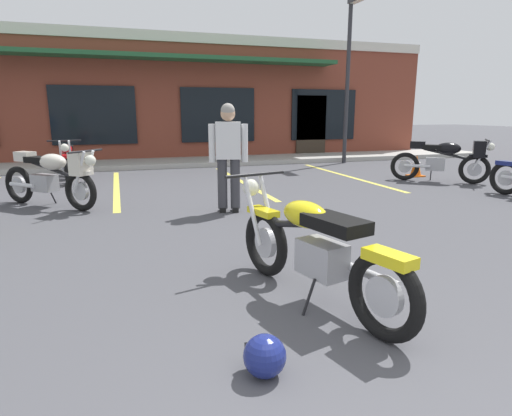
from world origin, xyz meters
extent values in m
plane|color=#47474C|center=(0.00, 3.89, 0.00)|extent=(80.00, 80.00, 0.00)
cube|color=#A8A59E|center=(0.00, 12.08, 0.07)|extent=(22.00, 1.80, 0.14)
cube|color=brown|center=(0.00, 15.78, 1.96)|extent=(18.73, 5.65, 3.91)
cube|color=beige|center=(0.00, 12.92, 3.76)|extent=(18.73, 0.06, 0.30)
cube|color=black|center=(-1.87, 12.91, 1.45)|extent=(2.40, 0.06, 1.70)
cube|color=black|center=(1.87, 12.91, 1.45)|extent=(2.40, 0.06, 1.70)
cube|color=black|center=(5.62, 12.91, 1.45)|extent=(2.40, 0.06, 1.70)
cube|color=#33281E|center=(5.15, 12.91, 1.05)|extent=(1.10, 0.06, 2.10)
cube|color=#235933|center=(0.00, 12.50, 3.11)|extent=(11.24, 0.90, 0.12)
cube|color=#DBCC4C|center=(-1.36, 8.48, 0.00)|extent=(0.12, 4.80, 0.01)
cube|color=#DBCC4C|center=(1.36, 8.48, 0.00)|extent=(0.12, 4.80, 0.01)
cube|color=#DBCC4C|center=(4.07, 8.48, 0.00)|extent=(0.12, 4.80, 0.01)
torus|color=black|center=(0.38, 1.55, 0.32)|extent=(0.26, 0.64, 0.64)
cylinder|color=#B7B7BC|center=(0.38, 1.55, 0.32)|extent=(0.13, 0.29, 0.29)
torus|color=black|center=(0.01, 2.94, 0.32)|extent=(0.26, 0.64, 0.64)
cylinder|color=#B7B7BC|center=(0.01, 2.94, 0.32)|extent=(0.13, 0.29, 0.29)
cylinder|color=silver|center=(-0.10, 3.01, 0.64)|extent=(0.13, 0.33, 0.66)
cylinder|color=silver|center=(0.07, 3.06, 0.64)|extent=(0.13, 0.33, 0.66)
cylinder|color=black|center=(-0.04, 3.11, 0.96)|extent=(0.65, 0.20, 0.03)
sphere|color=silver|center=(-0.06, 3.19, 0.82)|extent=(0.21, 0.21, 0.17)
cube|color=yellow|center=(0.00, 2.98, 0.62)|extent=(0.23, 0.38, 0.06)
cube|color=#9E9EA3|center=(0.22, 2.16, 0.40)|extent=(0.34, 0.45, 0.28)
cylinder|color=silver|center=(0.45, 1.84, 0.36)|extent=(0.21, 0.55, 0.07)
cylinder|color=black|center=(0.17, 2.36, 0.64)|extent=(0.30, 0.93, 0.26)
ellipsoid|color=yellow|center=(0.16, 2.38, 0.72)|extent=(0.38, 0.53, 0.22)
cube|color=black|center=(0.25, 2.03, 0.72)|extent=(0.40, 0.57, 0.10)
cube|color=yellow|center=(0.39, 1.53, 0.60)|extent=(0.25, 0.39, 0.08)
cylinder|color=black|center=(0.06, 2.05, 0.14)|extent=(0.14, 0.06, 0.29)
torus|color=black|center=(-2.93, 7.39, 0.32)|extent=(0.54, 0.51, 0.64)
cylinder|color=#B7B7BC|center=(-2.93, 7.39, 0.32)|extent=(0.25, 0.24, 0.29)
torus|color=black|center=(-1.88, 6.41, 0.32)|extent=(0.54, 0.51, 0.64)
cylinder|color=#B7B7BC|center=(-1.88, 6.41, 0.32)|extent=(0.25, 0.24, 0.29)
cylinder|color=silver|center=(-1.74, 6.41, 0.64)|extent=(0.27, 0.25, 0.66)
cylinder|color=silver|center=(-1.87, 6.27, 0.64)|extent=(0.27, 0.25, 0.66)
cylinder|color=black|center=(-1.75, 6.29, 0.96)|extent=(0.47, 0.51, 0.03)
sphere|color=silver|center=(-1.69, 6.23, 0.82)|extent=(0.24, 0.24, 0.17)
cube|color=beige|center=(-1.85, 6.38, 0.62)|extent=(0.36, 0.35, 0.06)
cube|color=#9E9EA3|center=(-2.47, 6.95, 0.40)|extent=(0.46, 0.45, 0.28)
cylinder|color=silver|center=(-2.83, 7.10, 0.36)|extent=(0.45, 0.43, 0.07)
cylinder|color=black|center=(-2.32, 6.82, 0.64)|extent=(0.73, 0.68, 0.26)
ellipsoid|color=beige|center=(-2.29, 6.79, 0.76)|extent=(0.59, 0.57, 0.26)
cube|color=beige|center=(-1.84, 6.37, 0.76)|extent=(0.37, 0.37, 0.36)
cube|color=black|center=(-2.54, 7.02, 0.78)|extent=(0.46, 0.45, 0.10)
cube|color=beige|center=(-2.76, 7.22, 0.82)|extent=(0.37, 0.36, 0.16)
cylinder|color=black|center=(-2.39, 7.13, 0.14)|extent=(0.11, 0.12, 0.29)
torus|color=black|center=(-2.45, 10.66, 0.32)|extent=(0.15, 0.65, 0.64)
cylinder|color=#B7B7BC|center=(-2.45, 10.66, 0.32)|extent=(0.08, 0.29, 0.29)
torus|color=black|center=(-2.34, 9.22, 0.32)|extent=(0.15, 0.65, 0.64)
cylinder|color=#B7B7BC|center=(-2.34, 9.22, 0.32)|extent=(0.08, 0.29, 0.29)
cylinder|color=silver|center=(-2.25, 9.13, 0.64)|extent=(0.07, 0.33, 0.66)
cylinder|color=silver|center=(-2.43, 9.12, 0.64)|extent=(0.07, 0.33, 0.66)
cylinder|color=black|center=(-2.33, 9.04, 0.96)|extent=(0.66, 0.08, 0.03)
sphere|color=silver|center=(-2.33, 8.97, 0.82)|extent=(0.18, 0.18, 0.17)
cube|color=#B70F14|center=(-2.34, 9.18, 0.62)|extent=(0.17, 0.37, 0.06)
cube|color=#9E9EA3|center=(-2.40, 10.02, 0.40)|extent=(0.27, 0.42, 0.28)
cylinder|color=silver|center=(-2.57, 10.38, 0.36)|extent=(0.11, 0.55, 0.07)
cylinder|color=black|center=(-2.39, 9.82, 0.64)|extent=(0.13, 0.94, 0.26)
ellipsoid|color=#B70F14|center=(-2.39, 9.80, 0.72)|extent=(0.29, 0.50, 0.22)
cube|color=black|center=(-2.41, 10.16, 0.72)|extent=(0.32, 0.54, 0.10)
cube|color=#B70F14|center=(-2.45, 10.68, 0.60)|extent=(0.19, 0.37, 0.08)
cylinder|color=black|center=(-2.23, 10.11, 0.14)|extent=(0.14, 0.03, 0.29)
torus|color=black|center=(5.71, 5.41, 0.32)|extent=(0.23, 0.65, 0.64)
cylinder|color=#B7B7BC|center=(5.71, 5.41, 0.32)|extent=(0.12, 0.29, 0.29)
cube|color=navy|center=(5.71, 5.43, 0.60)|extent=(0.23, 0.39, 0.08)
torus|color=black|center=(5.01, 7.50, 0.32)|extent=(0.55, 0.49, 0.64)
cylinder|color=#B7B7BC|center=(5.01, 7.50, 0.32)|extent=(0.26, 0.23, 0.29)
torus|color=black|center=(6.11, 6.57, 0.32)|extent=(0.55, 0.49, 0.64)
cylinder|color=#B7B7BC|center=(6.11, 6.57, 0.32)|extent=(0.26, 0.23, 0.29)
cylinder|color=silver|center=(6.24, 6.57, 0.64)|extent=(0.28, 0.24, 0.66)
cylinder|color=silver|center=(6.12, 6.44, 0.64)|extent=(0.28, 0.24, 0.66)
cylinder|color=black|center=(6.24, 6.45, 0.96)|extent=(0.45, 0.52, 0.03)
sphere|color=silver|center=(6.30, 6.40, 0.82)|extent=(0.24, 0.24, 0.17)
cube|color=black|center=(6.14, 6.54, 0.62)|extent=(0.36, 0.34, 0.06)
cube|color=#9E9EA3|center=(5.50, 7.09, 0.40)|extent=(0.46, 0.44, 0.28)
cylinder|color=silver|center=(5.12, 7.22, 0.36)|extent=(0.46, 0.41, 0.07)
cylinder|color=black|center=(5.65, 6.96, 0.64)|extent=(0.76, 0.66, 0.26)
ellipsoid|color=black|center=(5.68, 6.93, 0.76)|extent=(0.59, 0.57, 0.26)
cube|color=black|center=(6.14, 6.54, 0.76)|extent=(0.36, 0.37, 0.36)
cube|color=black|center=(5.42, 7.15, 0.78)|extent=(0.46, 0.44, 0.10)
cube|color=black|center=(5.19, 7.35, 0.82)|extent=(0.37, 0.36, 0.16)
cylinder|color=black|center=(5.56, 7.27, 0.14)|extent=(0.11, 0.12, 0.29)
cube|color=black|center=(0.25, 5.69, 0.04)|extent=(0.16, 0.26, 0.08)
cube|color=black|center=(0.45, 5.64, 0.04)|extent=(0.16, 0.26, 0.08)
cylinder|color=#38383D|center=(0.24, 5.65, 0.46)|extent=(0.18, 0.18, 0.80)
cylinder|color=#38383D|center=(0.44, 5.60, 0.46)|extent=(0.18, 0.18, 0.80)
cube|color=silver|center=(0.34, 5.63, 1.12)|extent=(0.42, 0.31, 0.56)
cylinder|color=silver|center=(0.10, 5.69, 1.08)|extent=(0.12, 0.12, 0.58)
cylinder|color=silver|center=(0.58, 5.56, 1.08)|extent=(0.12, 0.12, 0.58)
sphere|color=tan|center=(0.34, 5.63, 1.52)|extent=(0.27, 0.27, 0.22)
sphere|color=gray|center=(0.34, 5.62, 1.57)|extent=(0.26, 0.26, 0.21)
sphere|color=navy|center=(-0.53, 1.40, 0.13)|extent=(0.26, 0.26, 0.26)
cube|color=black|center=(-0.53, 1.50, 0.12)|extent=(0.18, 0.03, 0.09)
cube|color=orange|center=(5.66, 7.93, 0.01)|extent=(0.34, 0.34, 0.03)
cone|color=orange|center=(5.66, 7.93, 0.28)|extent=(0.26, 0.26, 0.50)
cylinder|color=white|center=(5.66, 7.93, 0.32)|extent=(0.19, 0.19, 0.06)
cylinder|color=#2D2D33|center=(5.39, 10.98, 2.36)|extent=(0.12, 0.12, 4.71)
cube|color=silver|center=(5.39, 10.63, 4.57)|extent=(0.18, 0.56, 0.02)
camera|label=1|loc=(-1.28, -0.75, 1.54)|focal=29.86mm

